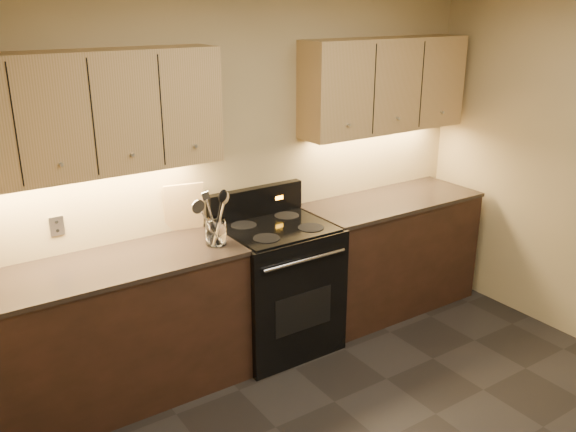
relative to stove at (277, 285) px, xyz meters
name	(u,v)px	position (x,y,z in m)	size (l,w,h in m)	color
wall_back	(242,166)	(-0.08, 0.32, 0.82)	(4.00, 0.04, 2.60)	tan
counter_left	(116,332)	(-1.18, 0.02, -0.01)	(1.62, 0.62, 0.93)	black
counter_right	(389,253)	(1.10, 0.02, -0.01)	(1.46, 0.62, 0.93)	black
stove	(277,285)	(0.00, 0.00, 0.00)	(0.76, 0.68, 1.14)	black
upper_cab_left	(85,114)	(-1.18, 0.17, 1.32)	(1.60, 0.30, 0.70)	tan
upper_cab_right	(385,85)	(1.10, 0.17, 1.32)	(1.44, 0.30, 0.70)	tan
outlet_plate	(57,226)	(-1.38, 0.31, 0.64)	(0.09, 0.01, 0.12)	#B2B5BA
utensil_crock	(216,233)	(-0.50, -0.06, 0.53)	(0.15, 0.15, 0.17)	white
cutting_board	(184,207)	(-0.56, 0.28, 0.62)	(0.27, 0.02, 0.34)	#DDBB77
wooden_spoon	(213,219)	(-0.52, -0.07, 0.63)	(0.06, 0.06, 0.33)	#DDBB77
black_spoon	(212,215)	(-0.51, -0.04, 0.64)	(0.06, 0.06, 0.35)	black
black_turner	(217,217)	(-0.50, -0.07, 0.64)	(0.08, 0.08, 0.35)	black
steel_spatula	(218,213)	(-0.47, -0.04, 0.65)	(0.08, 0.08, 0.37)	silver
steel_skimmer	(220,217)	(-0.48, -0.08, 0.64)	(0.09, 0.09, 0.34)	silver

